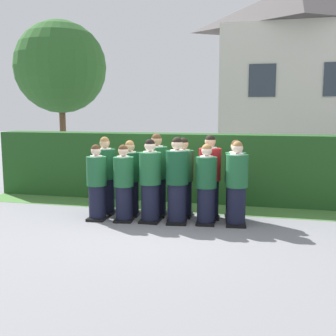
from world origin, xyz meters
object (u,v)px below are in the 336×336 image
at_px(student_front_row_1, 124,185).
at_px(student_in_red_blazer, 210,179).
at_px(student_front_row_5, 237,186).
at_px(student_rear_row_0, 105,177).
at_px(student_front_row_0, 97,184).
at_px(student_rear_row_5, 235,182).
at_px(student_front_row_3, 177,182).
at_px(student_rear_row_2, 157,177).
at_px(student_rear_row_1, 130,180).
at_px(student_rear_row_3, 183,179).
at_px(student_front_row_2, 150,183).
at_px(student_front_row_4, 206,186).

height_order(student_front_row_1, student_in_red_blazer, student_in_red_blazer).
relative_size(student_front_row_5, student_rear_row_0, 0.99).
height_order(student_front_row_0, student_front_row_5, student_front_row_5).
xyz_separation_m(student_rear_row_0, student_rear_row_5, (2.71, 0.20, -0.02)).
relative_size(student_front_row_1, student_front_row_3, 0.91).
xyz_separation_m(student_front_row_3, student_rear_row_2, (-0.53, 0.46, 0.02)).
relative_size(student_rear_row_0, student_rear_row_1, 1.04).
height_order(student_rear_row_0, student_rear_row_2, student_rear_row_2).
bearing_deg(student_in_red_blazer, student_rear_row_1, -174.66).
bearing_deg(student_rear_row_3, student_front_row_2, -135.09).
bearing_deg(student_in_red_blazer, student_rear_row_0, -175.74).
xyz_separation_m(student_front_row_1, student_front_row_4, (1.62, 0.16, 0.02)).
relative_size(student_front_row_2, student_rear_row_5, 1.02).
distance_m(student_front_row_0, student_in_red_blazer, 2.28).
bearing_deg(student_in_red_blazer, student_front_row_5, -36.07).
bearing_deg(student_front_row_2, student_front_row_0, -175.04).
bearing_deg(student_rear_row_3, student_front_row_1, -150.19).
xyz_separation_m(student_front_row_1, student_rear_row_5, (2.14, 0.66, 0.04)).
bearing_deg(student_rear_row_5, student_rear_row_2, -176.85).
bearing_deg(student_rear_row_2, student_rear_row_5, 3.15).
bearing_deg(student_rear_row_5, student_front_row_3, -152.95).
relative_size(student_front_row_2, student_rear_row_0, 1.00).
distance_m(student_rear_row_3, student_in_red_blazer, 0.55).
relative_size(student_front_row_3, student_in_red_blazer, 0.99).
distance_m(student_front_row_4, student_in_red_blazer, 0.47).
distance_m(student_front_row_0, student_rear_row_0, 0.49).
relative_size(student_front_row_1, student_rear_row_3, 0.93).
xyz_separation_m(student_front_row_0, student_in_red_blazer, (2.19, 0.65, 0.09)).
xyz_separation_m(student_front_row_2, student_rear_row_5, (1.61, 0.59, -0.02)).
bearing_deg(student_front_row_3, student_front_row_1, -174.32).
bearing_deg(student_front_row_5, student_rear_row_2, 167.79).
distance_m(student_rear_row_1, student_rear_row_3, 1.11).
relative_size(student_front_row_0, student_rear_row_5, 0.95).
height_order(student_front_row_0, student_front_row_2, student_front_row_2).
bearing_deg(student_front_row_2, student_front_row_1, -172.60).
xyz_separation_m(student_front_row_1, student_rear_row_1, (-0.02, 0.47, 0.02)).
relative_size(student_rear_row_1, student_rear_row_3, 0.96).
relative_size(student_front_row_0, student_rear_row_1, 0.97).
xyz_separation_m(student_rear_row_0, student_rear_row_1, (0.55, 0.01, -0.03)).
bearing_deg(student_in_red_blazer, student_front_row_4, -90.82).
bearing_deg(student_rear_row_0, student_front_row_5, -5.18).
bearing_deg(student_rear_row_3, student_front_row_5, -20.05).
distance_m(student_front_row_5, student_rear_row_1, 2.23).
relative_size(student_front_row_3, student_front_row_4, 1.08).
relative_size(student_front_row_5, student_in_red_blazer, 0.95).
bearing_deg(student_rear_row_2, student_front_row_5, -12.21).
height_order(student_front_row_0, student_front_row_3, student_front_row_3).
distance_m(student_front_row_2, student_rear_row_2, 0.50).
xyz_separation_m(student_front_row_3, student_rear_row_0, (-1.63, 0.35, -0.02)).
height_order(student_front_row_0, student_rear_row_0, student_rear_row_0).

